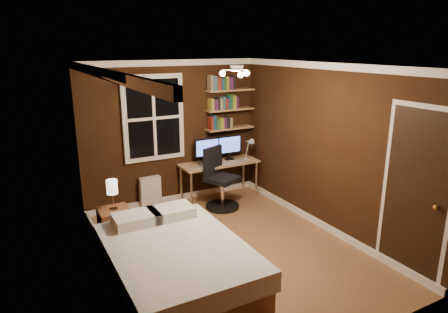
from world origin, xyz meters
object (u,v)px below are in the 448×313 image
nightstand (115,226)px  desk_lamp (249,148)px  bedside_lamp (113,195)px  radiator (150,192)px  monitor_right (229,148)px  monitor_left (207,151)px  desk (219,165)px  office_chair (220,185)px  bed (176,264)px

nightstand → desk_lamp: desk_lamp is taller
bedside_lamp → radiator: bearing=50.6°
nightstand → monitor_right: size_ratio=1.08×
bedside_lamp → monitor_left: size_ratio=0.90×
desk → office_chair: 0.49m
monitor_right → bed: bearing=-130.6°
monitor_left → desk_lamp: 0.79m
monitor_left → monitor_right: (0.46, 0.00, 0.00)m
nightstand → office_chair: 1.99m
monitor_left → monitor_right: 0.46m
bedside_lamp → office_chair: 2.01m
desk → bedside_lamp: bearing=-157.7°
monitor_left → bedside_lamp: bearing=-153.8°
monitor_left → monitor_right: same height
desk → monitor_left: size_ratio=2.99×
nightstand → radiator: 1.37m
nightstand → office_chair: office_chair is taller
bed → desk_lamp: desk_lamp is taller
bed → radiator: bearing=78.3°
bedside_lamp → desk_lamp: bearing=15.2°
desk → nightstand: bearing=-157.7°
desk_lamp → radiator: bearing=169.7°
monitor_left → office_chair: size_ratio=0.45×
bed → radiator: size_ratio=3.71×
bed → nightstand: 1.45m
radiator → desk: 1.32m
monitor_left → bed: bearing=-123.6°
monitor_left → office_chair: monitor_left is taller
bed → desk_lamp: bearing=42.6°
bedside_lamp → monitor_left: 2.15m
radiator → nightstand: bearing=-129.4°
bedside_lamp → monitor_left: monitor_left is taller
desk → office_chair: office_chair is taller
radiator → monitor_right: size_ratio=1.13×
radiator → monitor_left: size_ratio=1.13×
radiator → monitor_left: (1.05, -0.11, 0.64)m
bedside_lamp → desk_lamp: 2.78m
bed → nightstand: size_ratio=3.87×
radiator → monitor_right: (1.51, -0.11, 0.64)m
bedside_lamp → desk: size_ratio=0.30×
desk → monitor_left: monitor_left is taller
desk → office_chair: bearing=-116.1°
bed → monitor_right: bearing=49.3°
nightstand → bedside_lamp: size_ratio=1.20×
bed → monitor_left: size_ratio=4.18×
bed → office_chair: (1.57, 1.87, 0.12)m
nightstand → office_chair: bearing=14.3°
radiator → monitor_left: monitor_left is taller
nightstand → monitor_right: 2.64m
radiator → desk_lamp: (1.81, -0.33, 0.63)m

